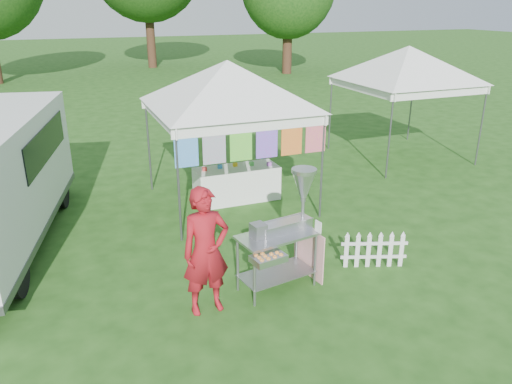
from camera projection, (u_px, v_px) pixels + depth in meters
name	position (u px, v px, depth m)	size (l,w,h in m)	color
ground	(303.00, 280.00, 7.77)	(120.00, 120.00, 0.00)	#1F4714
canopy_main	(227.00, 61.00, 9.74)	(4.24, 4.24, 3.45)	#59595E
canopy_right	(409.00, 46.00, 12.95)	(4.24, 4.24, 3.45)	#59595E
donut_cart	(289.00, 221.00, 7.28)	(1.31, 1.07, 1.80)	gray
vendor	(206.00, 251.00, 6.72)	(0.66, 0.44, 1.82)	maroon
picket_fence	(374.00, 251.00, 8.07)	(1.02, 0.39, 0.56)	white
display_table	(237.00, 184.00, 10.81)	(1.80, 0.70, 0.74)	white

